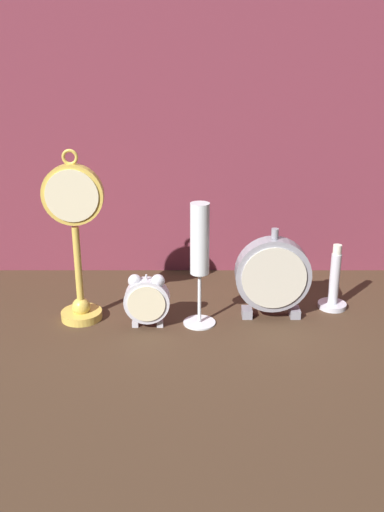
# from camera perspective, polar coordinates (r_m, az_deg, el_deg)

# --- Properties ---
(ground_plane) EXTENTS (4.00, 4.00, 0.00)m
(ground_plane) POSITION_cam_1_polar(r_m,az_deg,el_deg) (1.09, 0.00, -7.75)
(ground_plane) COLOR #422D1E
(fabric_backdrop_drape) EXTENTS (1.31, 0.01, 0.73)m
(fabric_backdrop_drape) POSITION_cam_1_polar(r_m,az_deg,el_deg) (1.30, -0.00, 13.76)
(fabric_backdrop_drape) COLOR brown
(fabric_backdrop_drape) RESTS_ON ground_plane
(pocket_watch_on_stand) EXTENTS (0.12, 0.08, 0.34)m
(pocket_watch_on_stand) POSITION_cam_1_polar(r_m,az_deg,el_deg) (1.11, -11.52, 1.55)
(pocket_watch_on_stand) COLOR gold
(pocket_watch_on_stand) RESTS_ON ground_plane
(alarm_clock_twin_bell) EXTENTS (0.09, 0.03, 0.11)m
(alarm_clock_twin_bell) POSITION_cam_1_polar(r_m,az_deg,el_deg) (1.09, -4.53, -4.25)
(alarm_clock_twin_bell) COLOR silver
(alarm_clock_twin_bell) RESTS_ON ground_plane
(mantel_clock_silver) EXTENTS (0.15, 0.04, 0.19)m
(mantel_clock_silver) POSITION_cam_1_polar(r_m,az_deg,el_deg) (1.13, 8.08, -1.92)
(mantel_clock_silver) COLOR gray
(mantel_clock_silver) RESTS_ON ground_plane
(champagne_flute) EXTENTS (0.06, 0.06, 0.24)m
(champagne_flute) POSITION_cam_1_polar(r_m,az_deg,el_deg) (1.07, 0.78, 0.55)
(champagne_flute) COLOR silver
(champagne_flute) RESTS_ON ground_plane
(brass_candlestick) EXTENTS (0.06, 0.06, 0.14)m
(brass_candlestick) POSITION_cam_1_polar(r_m,az_deg,el_deg) (1.21, 13.98, -3.08)
(brass_candlestick) COLOR silver
(brass_candlestick) RESTS_ON ground_plane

